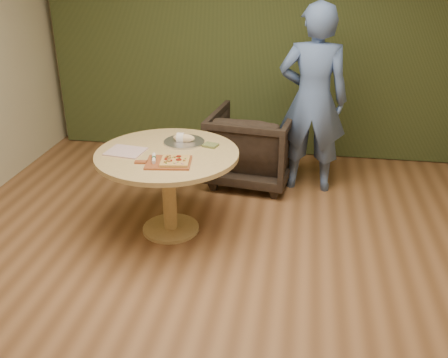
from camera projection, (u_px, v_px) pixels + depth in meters
room_shell at (203, 109)px, 3.06m from camera, size 5.04×6.04×2.84m
curtain at (254, 35)px, 5.65m from camera, size 4.80×0.14×2.78m
pedestal_table at (168, 168)px, 4.22m from camera, size 1.20×1.20×0.75m
pizza_paddle at (167, 162)px, 3.94m from camera, size 0.46×0.32×0.01m
flatbread_pizza at (175, 161)px, 3.92m from camera, size 0.25×0.25×0.04m
cutlery_roll at (154, 158)px, 3.96m from camera, size 0.08×0.20×0.03m
newspaper at (126, 151)px, 4.16m from camera, size 0.33×0.29×0.01m
serving_tray at (184, 142)px, 4.35m from camera, size 0.36×0.36×0.02m
bread_roll at (183, 138)px, 4.34m from camera, size 0.19×0.09×0.09m
green_packet at (211, 145)px, 4.27m from camera, size 0.14×0.13×0.02m
armchair at (252, 143)px, 5.23m from camera, size 0.93×0.89×0.86m
person_standing at (313, 100)px, 4.89m from camera, size 0.69×0.47×1.87m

